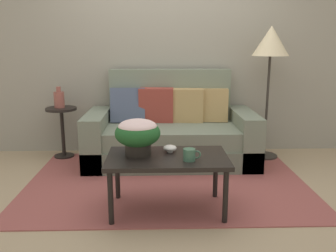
# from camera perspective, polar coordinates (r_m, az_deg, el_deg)

# --- Properties ---
(ground_plane) EXTENTS (14.00, 14.00, 0.00)m
(ground_plane) POSITION_cam_1_polar(r_m,az_deg,el_deg) (3.49, -0.15, -9.84)
(ground_plane) COLOR tan
(wall_back) EXTENTS (6.40, 0.12, 2.72)m
(wall_back) POSITION_cam_1_polar(r_m,az_deg,el_deg) (4.54, -0.63, 13.10)
(wall_back) COLOR gray
(wall_back) RESTS_ON ground
(area_rug) EXTENTS (2.75, 1.89, 0.01)m
(area_rug) POSITION_cam_1_polar(r_m,az_deg,el_deg) (3.63, -0.22, -8.84)
(area_rug) COLOR #994C47
(area_rug) RESTS_ON ground
(couch) EXTENTS (1.93, 0.92, 1.06)m
(couch) POSITION_cam_1_polar(r_m,az_deg,el_deg) (4.18, 0.44, -1.19)
(couch) COLOR #626B59
(couch) RESTS_ON ground
(coffee_table) EXTENTS (0.97, 0.58, 0.47)m
(coffee_table) POSITION_cam_1_polar(r_m,az_deg,el_deg) (2.90, -0.09, -5.76)
(coffee_table) COLOR black
(coffee_table) RESTS_ON ground
(side_table) EXTENTS (0.37, 0.37, 0.62)m
(side_table) POSITION_cam_1_polar(r_m,az_deg,el_deg) (4.46, -16.59, 0.40)
(side_table) COLOR black
(side_table) RESTS_ON ground
(floor_lamp) EXTENTS (0.42, 0.42, 1.56)m
(floor_lamp) POSITION_cam_1_polar(r_m,az_deg,el_deg) (4.33, 16.10, 11.94)
(floor_lamp) COLOR #2D2823
(floor_lamp) RESTS_ON ground
(potted_plant) EXTENTS (0.37, 0.37, 0.29)m
(potted_plant) POSITION_cam_1_polar(r_m,az_deg,el_deg) (2.88, -4.88, -1.14)
(potted_plant) COLOR black
(potted_plant) RESTS_ON coffee_table
(coffee_mug) EXTENTS (0.14, 0.09, 0.09)m
(coffee_mug) POSITION_cam_1_polar(r_m,az_deg,el_deg) (2.77, 3.49, -4.61)
(coffee_mug) COLOR #3D664C
(coffee_mug) RESTS_ON coffee_table
(snack_bowl) EXTENTS (0.11, 0.11, 0.06)m
(snack_bowl) POSITION_cam_1_polar(r_m,az_deg,el_deg) (2.98, 0.30, -3.57)
(snack_bowl) COLOR silver
(snack_bowl) RESTS_ON coffee_table
(table_vase) EXTENTS (0.12, 0.12, 0.25)m
(table_vase) POSITION_cam_1_polar(r_m,az_deg,el_deg) (4.42, -17.02, 4.13)
(table_vase) COLOR #934C42
(table_vase) RESTS_ON side_table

